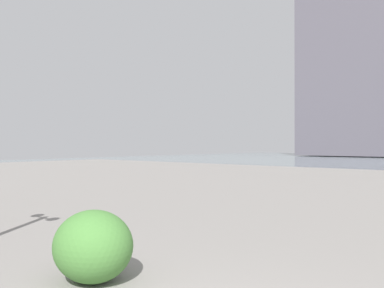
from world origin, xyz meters
The scene contains 2 objects.
building_slab centered at (16.75, -66.14, 17.67)m, with size 16.36×15.85×37.41m.
shrub_round centered at (2.25, -1.16, 0.44)m, with size 1.04×0.93×0.88m.
Camera 1 is at (-1.60, 1.60, 1.68)m, focal length 34.68 mm.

